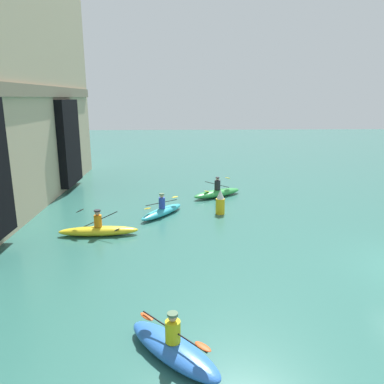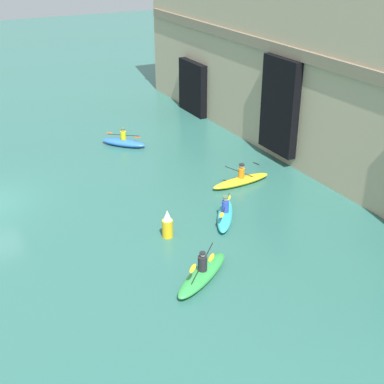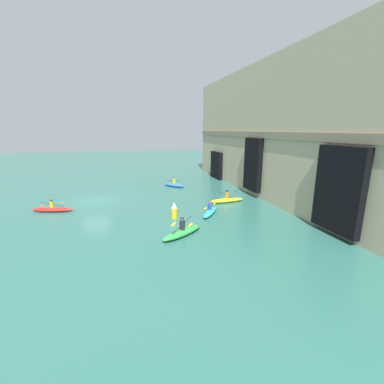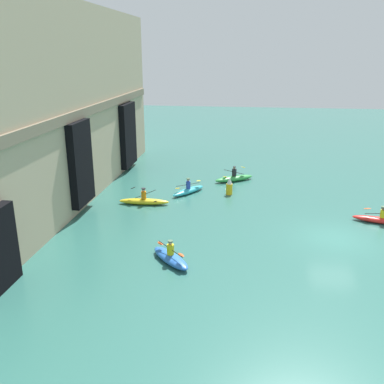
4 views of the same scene
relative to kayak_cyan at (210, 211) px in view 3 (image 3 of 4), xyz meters
The scene contains 8 objects.
ground_plane 11.61m from the kayak_cyan, 125.99° to the right, with size 120.00×120.00×0.00m, color #2D665B.
cliff_bluff 11.82m from the kayak_cyan, 115.04° to the left, with size 34.94×5.78×13.10m.
kayak_cyan is the anchor object (origin of this frame).
kayak_green 4.87m from the kayak_cyan, 41.56° to the right, with size 2.53×3.33×1.22m.
kayak_yellow 3.87m from the kayak_cyan, 136.15° to the left, with size 0.84×3.48×1.21m.
kayak_blue 10.92m from the kayak_cyan, behind, with size 2.71×2.56×1.16m.
kayak_red 13.24m from the kayak_cyan, 108.44° to the right, with size 1.57×3.46×1.10m.
marker_buoy 3.04m from the kayak_cyan, 86.83° to the right, with size 0.47×0.47×1.30m.
Camera 3 is at (25.65, 2.50, 6.75)m, focal length 24.00 mm.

